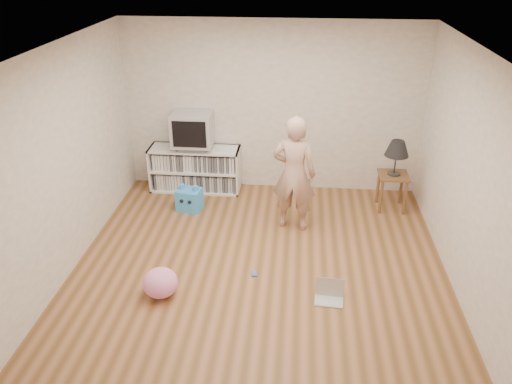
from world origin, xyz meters
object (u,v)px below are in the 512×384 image
object	(u,v)px
media_unit	(195,168)
person	(294,174)
side_table	(393,183)
laptop	(329,294)
table_lamp	(397,149)
plush_pink	(160,283)
dvd_deck	(194,146)
plush_blue	(189,199)
crt_tv	(193,128)

from	to	relation	value
media_unit	person	size ratio (longest dim) A/B	0.87
side_table	laptop	xyz separation A→B (m)	(-0.98, -2.19, -0.36)
table_lamp	plush_pink	world-z (taller)	table_lamp
dvd_deck	plush_blue	world-z (taller)	dvd_deck
side_table	table_lamp	size ratio (longest dim) A/B	1.07
crt_tv	plush_blue	distance (m)	1.09
plush_blue	side_table	bearing A→B (deg)	17.16
crt_tv	plush_pink	xyz separation A→B (m)	(0.13, -2.67, -0.85)
side_table	table_lamp	bearing A→B (deg)	0.00
dvd_deck	laptop	distance (m)	3.33
table_lamp	crt_tv	bearing A→B (deg)	173.00
person	laptop	distance (m)	1.76
side_table	plush_pink	xyz separation A→B (m)	(-2.85, -2.30, -0.25)
media_unit	table_lamp	bearing A→B (deg)	-7.36
plush_pink	table_lamp	bearing A→B (deg)	38.91
media_unit	plush_pink	bearing A→B (deg)	-87.13
crt_tv	side_table	xyz separation A→B (m)	(2.99, -0.37, -0.60)
person	plush_blue	xyz separation A→B (m)	(-1.52, 0.35, -0.63)
dvd_deck	crt_tv	world-z (taller)	crt_tv
table_lamp	media_unit	bearing A→B (deg)	172.64
crt_tv	laptop	xyz separation A→B (m)	(2.01, -2.56, -0.96)
media_unit	dvd_deck	xyz separation A→B (m)	(0.00, -0.02, 0.39)
laptop	crt_tv	bearing A→B (deg)	132.45
media_unit	dvd_deck	bearing A→B (deg)	-90.00
side_table	media_unit	bearing A→B (deg)	172.64
dvd_deck	crt_tv	xyz separation A→B (m)	(0.00, -0.00, 0.29)
side_table	plush_blue	xyz separation A→B (m)	(-2.95, -0.31, -0.25)
person	plush_blue	bearing A→B (deg)	-3.82
dvd_deck	media_unit	bearing A→B (deg)	90.00
side_table	plush_pink	distance (m)	3.67
media_unit	plush_pink	xyz separation A→B (m)	(0.13, -2.69, -0.18)
laptop	plush_blue	xyz separation A→B (m)	(-1.97, 1.89, 0.11)
person	laptop	bearing A→B (deg)	115.66
laptop	plush_pink	world-z (taller)	plush_pink
table_lamp	plush_pink	size ratio (longest dim) A/B	1.32
crt_tv	table_lamp	world-z (taller)	crt_tv
side_table	plush_blue	distance (m)	2.97
laptop	plush_pink	bearing A→B (deg)	-172.41
plush_blue	plush_pink	world-z (taller)	plush_blue
dvd_deck	side_table	size ratio (longest dim) A/B	0.82
media_unit	table_lamp	world-z (taller)	table_lamp
media_unit	dvd_deck	world-z (taller)	dvd_deck
crt_tv	side_table	world-z (taller)	crt_tv
crt_tv	plush_pink	distance (m)	2.81
plush_blue	laptop	bearing A→B (deg)	-32.54
media_unit	side_table	size ratio (longest dim) A/B	2.55
side_table	table_lamp	world-z (taller)	table_lamp
media_unit	person	bearing A→B (deg)	-33.84
person	dvd_deck	bearing A→B (deg)	-24.19
table_lamp	person	world-z (taller)	person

